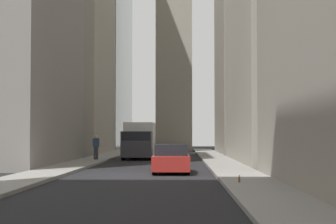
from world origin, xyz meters
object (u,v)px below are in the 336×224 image
at_px(delivery_truck, 139,140).
at_px(discarded_bottle, 239,179).
at_px(sedan_red, 171,160).
at_px(pedestrian, 96,146).

bearing_deg(delivery_truck, discarded_bottle, -166.98).
xyz_separation_m(sedan_red, pedestrian, (12.34, 5.59, 0.44)).
distance_m(pedestrian, discarded_bottle, 21.10).
bearing_deg(pedestrian, discarded_bottle, -157.14).
height_order(delivery_truck, discarded_bottle, delivery_truck).
bearing_deg(discarded_bottle, sedan_red, 20.13).
bearing_deg(pedestrian, delivery_truck, -35.50).
distance_m(delivery_truck, sedan_red, 16.51).
relative_size(delivery_truck, sedan_red, 1.50).
distance_m(sedan_red, pedestrian, 13.55).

